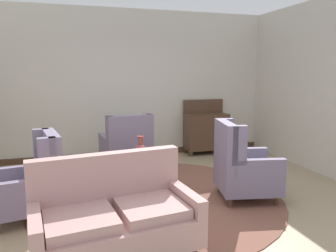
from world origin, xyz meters
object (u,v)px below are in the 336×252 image
(porcelain_vase, at_px, (141,152))
(armchair_foreground_right, at_px, (33,182))
(armchair_beside_settee, at_px, (241,167))
(sideboard, at_px, (206,131))
(settee, at_px, (115,217))
(coffee_table, at_px, (141,169))
(armchair_near_sideboard, at_px, (126,149))

(porcelain_vase, height_order, armchair_foreground_right, armchair_foreground_right)
(armchair_beside_settee, bearing_deg, sideboard, -1.09)
(porcelain_vase, distance_m, armchair_beside_settee, 1.44)
(settee, xyz_separation_m, sideboard, (2.47, 3.50, 0.10))
(coffee_table, bearing_deg, armchair_foreground_right, -171.53)
(coffee_table, distance_m, porcelain_vase, 0.24)
(porcelain_vase, bearing_deg, sideboard, 47.21)
(armchair_beside_settee, bearing_deg, armchair_foreground_right, 96.38)
(armchair_near_sideboard, bearing_deg, sideboard, -160.92)
(settee, bearing_deg, armchair_beside_settee, 19.00)
(coffee_table, height_order, armchair_beside_settee, armchair_beside_settee)
(porcelain_vase, distance_m, sideboard, 2.81)
(armchair_foreground_right, bearing_deg, settee, 25.46)
(coffee_table, xyz_separation_m, settee, (-0.56, -1.40, -0.02))
(armchair_beside_settee, bearing_deg, coffee_table, 82.70)
(armchair_beside_settee, bearing_deg, settee, 127.83)
(armchair_foreground_right, bearing_deg, porcelain_vase, 90.21)
(coffee_table, distance_m, sideboard, 2.84)
(porcelain_vase, xyz_separation_m, armchair_foreground_right, (-1.41, -0.26, -0.22))
(settee, distance_m, armchair_near_sideboard, 2.67)
(settee, bearing_deg, armchair_near_sideboard, 70.69)
(armchair_foreground_right, bearing_deg, sideboard, 114.81)
(armchair_foreground_right, bearing_deg, armchair_near_sideboard, 125.32)
(porcelain_vase, relative_size, sideboard, 0.34)
(porcelain_vase, relative_size, armchair_foreground_right, 0.38)
(armchair_near_sideboard, bearing_deg, coffee_table, 84.52)
(armchair_near_sideboard, distance_m, sideboard, 2.12)
(coffee_table, height_order, porcelain_vase, porcelain_vase)
(armchair_beside_settee, xyz_separation_m, armchair_foreground_right, (-2.75, 0.24, -0.03))
(coffee_table, relative_size, armchair_near_sideboard, 0.92)
(sideboard, bearing_deg, armchair_beside_settee, -102.55)
(porcelain_vase, xyz_separation_m, armchair_beside_settee, (1.34, -0.50, -0.19))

